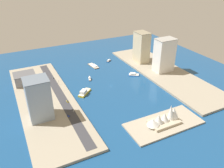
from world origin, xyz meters
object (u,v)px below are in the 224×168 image
at_px(barge_flat_brown, 94,66).
at_px(tower_tall_glass, 39,99).
at_px(ferry_yellow_fast, 84,92).
at_px(taxi_yellow_cab, 67,101).
at_px(yacht_sleek_gray, 90,79).
at_px(van_white, 73,110).
at_px(warehouse_low_gray, 25,78).
at_px(hotel_broad_white, 164,55).
at_px(catamaran_blue, 133,74).
at_px(patrol_launch_navy, 109,61).
at_px(office_block_beige, 141,47).
at_px(traffic_light_waterfront, 59,82).
at_px(sedan_silver, 53,78).
at_px(hatchback_blue, 68,115).
at_px(opera_landmark, 164,118).

distance_m(barge_flat_brown, tower_tall_glass, 164.50).
bearing_deg(ferry_yellow_fast, taxi_yellow_cab, 26.93).
distance_m(yacht_sleek_gray, van_white, 90.41).
relative_size(warehouse_low_gray, hotel_broad_white, 0.56).
xyz_separation_m(catamaran_blue, van_white, (121.78, 57.52, 2.54)).
bearing_deg(patrol_launch_navy, office_block_beige, 147.03).
xyz_separation_m(yacht_sleek_gray, taxi_yellow_cab, (51.69, 52.18, 2.31)).
xyz_separation_m(warehouse_low_gray, traffic_light_waterfront, (-43.54, 26.96, -3.52)).
distance_m(van_white, sedan_silver, 99.95).
bearing_deg(sedan_silver, tower_tall_glass, 69.33).
bearing_deg(tower_tall_glass, van_white, 173.97).
bearing_deg(patrol_launch_navy, catamaran_blue, 98.03).
bearing_deg(patrol_launch_navy, hatchback_blue, 48.90).
distance_m(barge_flat_brown, van_white, 142.33).
height_order(taxi_yellow_cab, van_white, van_white).
relative_size(patrol_launch_navy, taxi_yellow_cab, 2.36).
xyz_separation_m(barge_flat_brown, traffic_light_waterfront, (74.39, 45.01, 6.08)).
xyz_separation_m(patrol_launch_navy, ferry_yellow_fast, (83.28, 92.91, 1.34)).
bearing_deg(opera_landmark, tower_tall_glass, -30.69).
relative_size(office_block_beige, taxi_yellow_cab, 11.27).
bearing_deg(barge_flat_brown, taxi_yellow_cab, 51.64).
height_order(van_white, opera_landmark, opera_landmark).
xyz_separation_m(ferry_yellow_fast, office_block_beige, (-132.95, -60.69, 27.37)).
height_order(hotel_broad_white, van_white, hotel_broad_white).
height_order(barge_flat_brown, ferry_yellow_fast, ferry_yellow_fast).
bearing_deg(catamaran_blue, ferry_yellow_fast, 12.56).
bearing_deg(warehouse_low_gray, office_block_beige, 178.79).
relative_size(barge_flat_brown, hotel_broad_white, 0.51).
xyz_separation_m(hatchback_blue, opera_landmark, (-93.67, 60.43, 5.41)).
height_order(ferry_yellow_fast, hotel_broad_white, hotel_broad_white).
xyz_separation_m(warehouse_low_gray, opera_landmark, (-126.17, 170.17, -1.55)).
relative_size(van_white, hatchback_blue, 0.95).
distance_m(office_block_beige, opera_landmark, 183.69).
bearing_deg(hotel_broad_white, patrol_launch_navy, -54.37).
xyz_separation_m(hotel_broad_white, sedan_silver, (172.16, -54.06, -26.54)).
height_order(yacht_sleek_gray, sedan_silver, sedan_silver).
xyz_separation_m(ferry_yellow_fast, sedan_silver, (28.86, -63.24, 1.27)).
relative_size(office_block_beige, traffic_light_waterfront, 8.31).
xyz_separation_m(patrol_launch_navy, sedan_silver, (112.14, 29.66, 2.61)).
height_order(yacht_sleek_gray, taxi_yellow_cab, taxi_yellow_cab).
relative_size(patrol_launch_navy, ferry_yellow_fast, 0.48).
distance_m(office_block_beige, warehouse_low_gray, 203.23).
relative_size(patrol_launch_navy, van_white, 2.56).
distance_m(catamaran_blue, traffic_light_waterfront, 120.63).
relative_size(ferry_yellow_fast, hatchback_blue, 5.08).
distance_m(taxi_yellow_cab, opera_landmark, 124.71).
bearing_deg(taxi_yellow_cab, ferry_yellow_fast, -153.07).
bearing_deg(traffic_light_waterfront, warehouse_low_gray, -31.77).
bearing_deg(traffic_light_waterfront, office_block_beige, -171.87).
height_order(office_block_beige, taxi_yellow_cab, office_block_beige).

